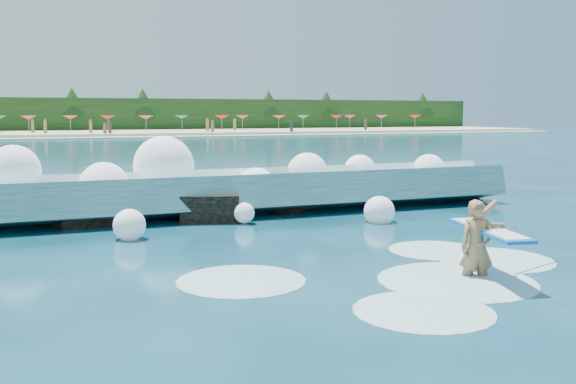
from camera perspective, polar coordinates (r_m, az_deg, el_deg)
name	(u,v)px	position (r m, az deg, el deg)	size (l,w,h in m)	color
ground	(253,275)	(11.65, -3.16, -7.34)	(200.00, 200.00, 0.00)	#062B37
beach	(57,133)	(88.79, -19.82, 4.92)	(140.00, 20.00, 0.40)	tan
wet_band	(62,138)	(77.81, -19.47, 4.57)	(140.00, 5.00, 0.08)	silver
treeline	(54,115)	(98.74, -20.12, 6.42)	(140.00, 4.00, 5.00)	black
breaking_wave	(214,194)	(18.58, -6.57, -0.22)	(18.40, 2.85, 1.59)	#326E7E
rock_cluster	(190,203)	(18.08, -8.74, -1.01)	(8.00, 3.07, 1.20)	black
surfer_with_board	(480,244)	(11.72, 16.66, -4.43)	(1.14, 2.89, 1.68)	#986D47
wave_spray	(189,177)	(18.31, -8.81, 1.32)	(15.58, 4.74, 2.38)	white
surf_foam	(430,275)	(11.85, 12.51, -7.25)	(8.69, 5.52, 0.14)	silver
beach_umbrellas	(56,117)	(91.01, -19.96, 6.25)	(112.06, 6.09, 0.50)	#C93B5D
beachgoers	(80,127)	(86.76, -18.01, 5.56)	(102.61, 13.56, 1.92)	#3F332D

